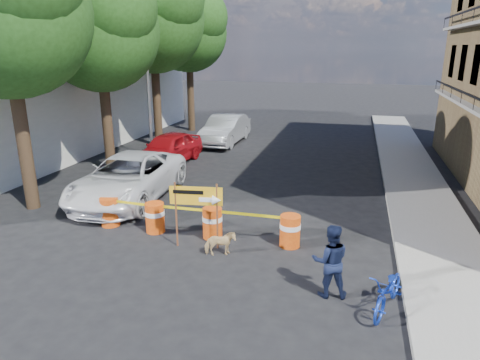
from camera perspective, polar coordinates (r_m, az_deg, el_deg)
The scene contains 19 objects.
ground at distance 11.45m, azimuth -5.54°, elevation -10.27°, with size 120.00×120.00×0.00m, color black.
sidewalk_east at distance 16.52m, azimuth 23.05°, elevation -2.55°, with size 2.40×40.00×0.15m, color gray.
white_building at distance 25.75m, azimuth -25.84°, elevation 10.47°, with size 8.00×22.00×6.00m, color silver.
tree_near at distance 15.54m, azimuth -28.80°, elevation 19.25°, with size 5.46×5.20×9.15m.
tree_mid_a at distance 19.51m, azimuth -18.17°, elevation 18.56°, with size 5.25×5.00×8.68m.
tree_mid_b at distance 23.92m, azimuth -11.47°, elevation 20.35°, with size 5.67×5.40×9.62m.
tree_far at distance 28.47m, azimuth -6.75°, elevation 18.99°, with size 5.04×4.80×8.84m.
streetlamp at distance 21.30m, azimuth -12.16°, elevation 14.43°, with size 1.25×0.18×8.00m.
barrel_far_left at distance 13.77m, azimuth -16.97°, elevation -3.98°, with size 0.58×0.58×0.90m.
barrel_mid_left at distance 12.98m, azimuth -11.27°, elevation -4.84°, with size 0.58×0.58×0.90m.
barrel_mid_right at distance 12.37m, azimuth -3.69°, elevation -5.65°, with size 0.58×0.58×0.90m.
barrel_far_right at distance 11.91m, azimuth 6.69°, elevation -6.68°, with size 0.58×0.58×0.90m.
detour_sign at distance 11.46m, azimuth -4.97°, elevation -2.82°, with size 1.43×0.32×1.85m.
pedestrian at distance 9.65m, azimuth 11.94°, elevation -10.50°, with size 0.82×0.64×1.68m, color #111833.
bicycle at distance 9.45m, azimuth 19.49°, elevation -11.68°, with size 0.60×0.91×1.73m, color #1535B2.
dog at distance 11.39m, azimuth -2.67°, elevation -8.47°, with size 0.37×0.81×0.68m, color #DDBC7E.
suv_white at distance 15.88m, azimuth -14.66°, elevation 0.27°, with size 2.65×5.74×1.60m, color white.
sedan_red at distance 20.46m, azimuth -9.54°, elevation 4.17°, with size 1.74×4.32×1.47m, color #A80E14.
sedan_silver at distance 24.62m, azimuth -1.98°, elevation 6.75°, with size 1.71×4.90×1.62m, color silver.
Camera 1 is at (3.69, -9.48, 5.27)m, focal length 32.00 mm.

